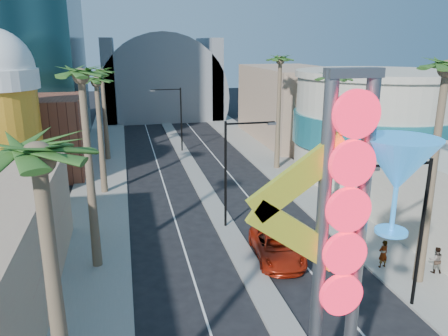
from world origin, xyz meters
TOP-DOWN VIEW (x-y plane):
  - sidewalk_west at (-9.50, 35.00)m, footprint 5.00×100.00m
  - sidewalk_east at (9.50, 35.00)m, footprint 5.00×100.00m
  - median at (0.00, 38.00)m, footprint 1.60×84.00m
  - brick_filler_west at (-16.00, 38.00)m, footprint 10.00×10.00m
  - filler_east at (16.00, 48.00)m, footprint 10.00×20.00m
  - turquoise_building at (18.00, 30.00)m, footprint 16.60×16.60m
  - canopy at (0.00, 72.00)m, footprint 22.00×16.00m
  - neon_sign at (0.82, 2.96)m, footprint 6.53×2.60m
  - streetlight_0 at (0.55, 20.00)m, footprint 3.79×0.25m
  - streetlight_1 at (-0.55, 44.00)m, footprint 3.79×0.25m
  - streetlight_2 at (6.72, 8.00)m, footprint 3.45×0.25m
  - palm_0 at (-9.00, 2.00)m, footprint 2.40×2.40m
  - palm_1 at (-9.00, 16.00)m, footprint 2.40×2.40m
  - palm_2 at (-9.00, 30.00)m, footprint 2.40×2.40m
  - palm_3 at (-9.00, 42.00)m, footprint 2.40×2.40m
  - palm_5 at (9.00, 10.00)m, footprint 2.40×2.40m
  - palm_6 at (9.00, 22.00)m, footprint 2.40×2.40m
  - palm_7 at (9.00, 34.00)m, footprint 2.40×2.40m
  - red_pickup at (2.05, 14.52)m, footprint 3.30×6.13m
  - pedestrian_a at (7.84, 11.81)m, footprint 0.70×0.51m
  - pedestrian_b at (10.52, 10.54)m, footprint 0.93×0.81m

SIDE VIEW (x-z plane):
  - sidewalk_west at x=-9.50m, z-range 0.00..0.15m
  - sidewalk_east at x=9.50m, z-range 0.00..0.15m
  - median at x=0.00m, z-range 0.00..0.15m
  - red_pickup at x=2.05m, z-range 0.00..1.64m
  - pedestrian_b at x=10.52m, z-range 0.15..1.77m
  - pedestrian_a at x=7.84m, z-range 0.15..1.91m
  - brick_filler_west at x=-16.00m, z-range 0.00..8.00m
  - canopy at x=0.00m, z-range -6.69..15.31m
  - streetlight_2 at x=6.72m, z-range 0.83..8.83m
  - streetlight_0 at x=0.55m, z-range 0.88..8.88m
  - streetlight_1 at x=-0.55m, z-range 0.88..8.88m
  - filler_east at x=16.00m, z-range 0.00..10.00m
  - turquoise_building at x=18.00m, z-range -0.05..10.55m
  - neon_sign at x=0.82m, z-range 1.03..13.58m
  - palm_2 at x=-9.00m, z-range 3.88..15.08m
  - palm_3 at x=-9.00m, z-range 3.88..15.08m
  - palm_0 at x=-9.00m, z-range 4.08..15.78m
  - palm_6 at x=9.00m, z-range 4.08..15.78m
  - palm_1 at x=-9.00m, z-range 4.47..17.17m
  - palm_7 at x=9.00m, z-range 4.47..17.17m
  - palm_5 at x=9.00m, z-range 4.67..17.87m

